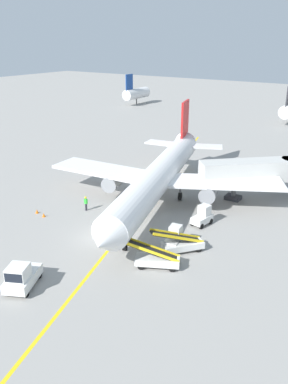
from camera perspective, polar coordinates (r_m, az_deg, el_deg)
name	(u,v)px	position (r m, az deg, el deg)	size (l,w,h in m)	color
ground_plane	(102,237)	(39.69, -6.04, -6.50)	(300.00, 300.00, 0.00)	gray
taxi_line_yellow	(133,220)	(43.13, -1.66, -3.99)	(0.30, 80.00, 0.01)	yellow
airliner	(160,175)	(46.38, 2.27, 2.41)	(27.79, 34.67, 10.10)	white
jet_bridge	(260,171)	(49.62, 16.37, 2.97)	(11.09, 10.48, 4.85)	beige
pushback_tug	(21,277)	(33.13, -17.22, -11.55)	(3.27, 4.07, 2.20)	silver
baggage_tug_near_wing	(174,238)	(37.44, 4.38, -6.64)	(1.69, 2.58, 2.10)	silver
baggage_tug_by_cargo_door	(203,216)	(42.17, 8.44, -3.46)	(1.69, 2.58, 2.10)	silver
belt_loader_forward_hold	(156,258)	(34.48, 1.74, -9.52)	(5.04, 3.34, 2.59)	silver
belt_loader_aft_hold	(182,244)	(36.89, 5.42, -7.40)	(4.07, 4.70, 2.59)	silver
ground_crew_marshaller	(86,203)	(45.50, -8.35, -1.57)	(0.36, 0.24, 1.70)	#26262D
safety_cone_nose_left	(37,211)	(46.17, -15.13, -2.70)	(0.36, 0.36, 0.44)	orange
safety_cone_nose_right	(44,215)	(45.07, -14.21, -3.22)	(0.36, 0.36, 0.44)	orange
distant_aircraft_far_left	(136,93)	(119.17, -1.13, 14.01)	(3.00, 10.10, 8.80)	silver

